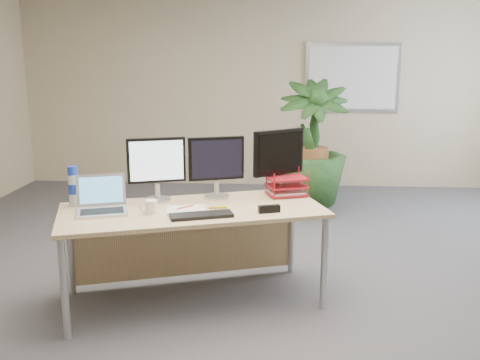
# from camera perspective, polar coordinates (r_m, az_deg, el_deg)

# --- Properties ---
(floor) EXTENTS (8.00, 8.00, 0.00)m
(floor) POSITION_cam_1_polar(r_m,az_deg,el_deg) (4.10, 1.19, -13.51)
(floor) COLOR #414146
(floor) RESTS_ON ground
(back_wall) EXTENTS (7.00, 0.04, 2.70)m
(back_wall) POSITION_cam_1_polar(r_m,az_deg,el_deg) (7.69, 2.77, 9.38)
(back_wall) COLOR #C9B38E
(back_wall) RESTS_ON floor
(whiteboard) EXTENTS (1.30, 0.04, 0.95)m
(whiteboard) POSITION_cam_1_polar(r_m,az_deg,el_deg) (7.71, 11.89, 10.62)
(whiteboard) COLOR #B5B5BA
(whiteboard) RESTS_ON back_wall
(desk) EXTENTS (2.08, 1.38, 0.74)m
(desk) POSITION_cam_1_polar(r_m,az_deg,el_deg) (4.12, -5.29, -4.71)
(desk) COLOR tan
(desk) RESTS_ON floor
(floor_plant) EXTENTS (0.87, 0.87, 1.50)m
(floor_plant) POSITION_cam_1_polar(r_m,az_deg,el_deg) (6.23, 7.60, 2.88)
(floor_plant) COLOR #123415
(floor_plant) RESTS_ON floor
(monitor_left) EXTENTS (0.43, 0.20, 0.49)m
(monitor_left) POSITION_cam_1_polar(r_m,az_deg,el_deg) (4.14, -8.89, 1.57)
(monitor_left) COLOR #B4B5B9
(monitor_left) RESTS_ON desk
(monitor_right) EXTENTS (0.43, 0.20, 0.49)m
(monitor_right) POSITION_cam_1_polar(r_m,az_deg,el_deg) (4.19, -2.53, 1.79)
(monitor_right) COLOR #B4B5B9
(monitor_right) RESTS_ON desk
(monitor_dark) EXTENTS (0.40, 0.32, 0.52)m
(monitor_dark) POSITION_cam_1_polar(r_m,az_deg,el_deg) (4.33, 4.16, 2.44)
(monitor_dark) COLOR #B4B5B9
(monitor_dark) RESTS_ON desk
(laptop) EXTENTS (0.43, 0.40, 0.25)m
(laptop) POSITION_cam_1_polar(r_m,az_deg,el_deg) (4.00, -14.54, -2.37)
(laptop) COLOR silver
(laptop) RESTS_ON desk
(keyboard) EXTENTS (0.46, 0.28, 0.02)m
(keyboard) POSITION_cam_1_polar(r_m,az_deg,el_deg) (3.75, -4.15, -3.77)
(keyboard) COLOR black
(keyboard) RESTS_ON desk
(coffee_mug) EXTENTS (0.13, 0.09, 0.10)m
(coffee_mug) POSITION_cam_1_polar(r_m,az_deg,el_deg) (3.86, -9.51, -2.84)
(coffee_mug) COLOR white
(coffee_mug) RESTS_ON desk
(spiral_notebook) EXTENTS (0.32, 0.26, 0.01)m
(spiral_notebook) POSITION_cam_1_polar(r_m,az_deg,el_deg) (3.92, -5.74, -3.15)
(spiral_notebook) COLOR silver
(spiral_notebook) RESTS_ON desk
(orange_pen) EXTENTS (0.11, 0.11, 0.01)m
(orange_pen) POSITION_cam_1_polar(r_m,az_deg,el_deg) (3.94, -5.88, -2.89)
(orange_pen) COLOR #F0571A
(orange_pen) RESTS_ON spiral_notebook
(yellow_highlighter) EXTENTS (0.13, 0.04, 0.02)m
(yellow_highlighter) POSITION_cam_1_polar(r_m,az_deg,el_deg) (3.95, -2.40, -2.92)
(yellow_highlighter) COLOR gold
(yellow_highlighter) RESTS_ON desk
(water_bottle) EXTENTS (0.08, 0.08, 0.30)m
(water_bottle) POSITION_cam_1_polar(r_m,az_deg,el_deg) (4.18, -17.35, -0.71)
(water_bottle) COLOR silver
(water_bottle) RESTS_ON desk
(letter_tray) EXTENTS (0.36, 0.32, 0.14)m
(letter_tray) POSITION_cam_1_polar(r_m,az_deg,el_deg) (4.33, 4.99, -0.79)
(letter_tray) COLOR maroon
(letter_tray) RESTS_ON desk
(stapler) EXTENTS (0.16, 0.09, 0.05)m
(stapler) POSITION_cam_1_polar(r_m,az_deg,el_deg) (3.85, 3.13, -3.10)
(stapler) COLOR black
(stapler) RESTS_ON desk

